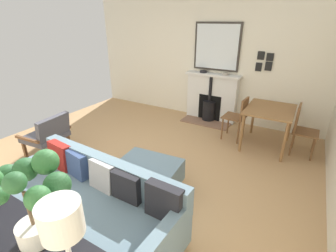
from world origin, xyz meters
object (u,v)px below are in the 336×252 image
at_px(mantel_bowl_near, 203,71).
at_px(ottoman, 149,172).
at_px(dining_chair_by_back_wall, 301,126).
at_px(mantel_bowl_far, 226,74).
at_px(console_table, 9,229).
at_px(potted_plant, 32,191).
at_px(sofa, 92,203).
at_px(fireplace, 211,100).
at_px(dining_chair_near_fireplace, 239,115).
at_px(table_lamp_far_end, 61,221).
at_px(dining_table, 270,114).
at_px(armchair_accent, 48,134).

bearing_deg(mantel_bowl_near, ottoman, 8.82).
height_order(mantel_bowl_near, dining_chair_by_back_wall, mantel_bowl_near).
xyz_separation_m(mantel_bowl_far, console_table, (4.56, -0.20, -0.42)).
bearing_deg(potted_plant, sofa, -152.99).
xyz_separation_m(mantel_bowl_near, console_table, (4.56, 0.31, -0.41)).
relative_size(fireplace, sofa, 0.58).
distance_m(mantel_bowl_near, dining_chair_near_fireplace, 1.44).
xyz_separation_m(sofa, dining_chair_near_fireplace, (-3.02, 0.76, 0.17)).
xyz_separation_m(fireplace, table_lamp_far_end, (4.54, 0.82, 0.67)).
bearing_deg(dining_table, table_lamp_far_end, -8.23).
xyz_separation_m(sofa, dining_table, (-3.02, 1.29, 0.29)).
distance_m(sofa, console_table, 0.86).
bearing_deg(mantel_bowl_near, table_lamp_far_end, 13.04).
relative_size(sofa, dining_chair_by_back_wall, 2.42).
bearing_deg(potted_plant, console_table, -79.57).
relative_size(ottoman, dining_chair_near_fireplace, 1.02).
distance_m(console_table, dining_chair_by_back_wall, 4.23).
relative_size(mantel_bowl_far, dining_table, 0.13).
relative_size(sofa, dining_table, 2.16).
relative_size(mantel_bowl_far, dining_chair_by_back_wall, 0.15).
height_order(mantel_bowl_far, dining_chair_near_fireplace, mantel_bowl_far).
bearing_deg(mantel_bowl_near, potted_plant, 8.63).
height_order(fireplace, console_table, fireplace).
bearing_deg(mantel_bowl_far, dining_table, 55.73).
xyz_separation_m(dining_table, dining_chair_near_fireplace, (0.00, -0.54, -0.12)).
height_order(dining_chair_near_fireplace, dining_chair_by_back_wall, dining_chair_by_back_wall).
height_order(ottoman, dining_chair_near_fireplace, dining_chair_near_fireplace).
bearing_deg(table_lamp_far_end, mantel_bowl_far, -173.21).
bearing_deg(fireplace, table_lamp_far_end, 10.25).
bearing_deg(mantel_bowl_near, fireplace, 85.76).
bearing_deg(sofa, ottoman, 172.01).
height_order(mantel_bowl_far, sofa, mantel_bowl_far).
bearing_deg(dining_table, mantel_bowl_far, -124.27).
height_order(ottoman, armchair_accent, armchair_accent).
relative_size(mantel_bowl_near, dining_table, 0.17).
relative_size(console_table, dining_table, 2.02).
xyz_separation_m(dining_chair_near_fireplace, dining_chair_by_back_wall, (-0.01, 1.07, -0.00)).
bearing_deg(fireplace, dining_table, 62.05).
height_order(mantel_bowl_far, console_table, mantel_bowl_far).
xyz_separation_m(fireplace, armchair_accent, (2.98, -1.74, -0.06)).
bearing_deg(sofa, mantel_bowl_far, 176.98).
bearing_deg(ottoman, mantel_bowl_far, 178.58).
relative_size(table_lamp_far_end, dining_table, 0.51).
xyz_separation_m(ottoman, armchair_accent, (0.14, -1.95, 0.18)).
distance_m(mantel_bowl_near, mantel_bowl_far, 0.51).
height_order(ottoman, dining_table, dining_table).
xyz_separation_m(fireplace, dining_table, (0.73, 1.37, 0.15)).
bearing_deg(console_table, dining_chair_by_back_wall, 154.41).
relative_size(table_lamp_far_end, dining_chair_near_fireplace, 0.59).
relative_size(table_lamp_far_end, potted_plant, 0.79).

